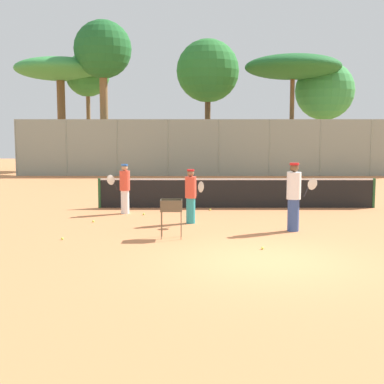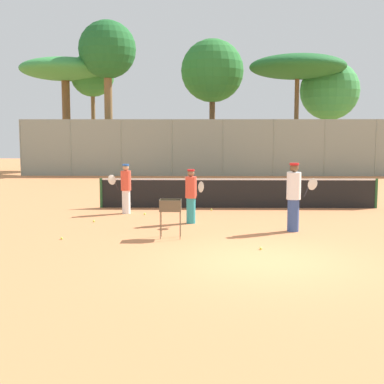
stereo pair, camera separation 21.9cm
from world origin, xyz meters
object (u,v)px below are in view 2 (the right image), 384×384
at_px(player_white_outfit, 126,188).
at_px(ball_cart, 170,208).
at_px(tennis_net, 238,193).
at_px(parked_car, 213,162).
at_px(player_red_cap, 294,196).
at_px(player_yellow_shirt, 191,195).

height_order(player_white_outfit, ball_cart, player_white_outfit).
height_order(tennis_net, parked_car, parked_car).
bearing_deg(ball_cart, tennis_net, 68.19).
xyz_separation_m(ball_cart, parked_car, (1.63, 21.51, -0.12)).
distance_m(player_red_cap, ball_cart, 3.52).
distance_m(tennis_net, ball_cart, 5.82).
xyz_separation_m(tennis_net, ball_cart, (-2.16, -5.40, 0.22)).
distance_m(player_red_cap, parked_car, 20.61).
relative_size(tennis_net, parked_car, 2.39).
bearing_deg(ball_cart, player_white_outfit, 112.88).
distance_m(tennis_net, player_yellow_shirt, 3.60).
relative_size(tennis_net, player_white_outfit, 6.01).
xyz_separation_m(tennis_net, parked_car, (-0.53, 16.11, 0.10)).
bearing_deg(player_red_cap, ball_cart, -178.59).
bearing_deg(tennis_net, player_yellow_shirt, -117.32).
bearing_deg(player_yellow_shirt, player_red_cap, 31.78).
distance_m(player_red_cap, player_yellow_shirt, 3.12).
bearing_deg(player_yellow_shirt, player_white_outfit, -164.86).
distance_m(tennis_net, parked_car, 16.12).
distance_m(ball_cart, parked_car, 21.57).
relative_size(ball_cart, parked_car, 0.24).
bearing_deg(tennis_net, parked_car, 91.89).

